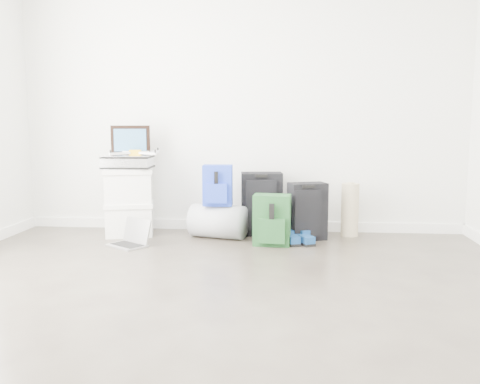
# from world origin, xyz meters

# --- Properties ---
(ground) EXTENTS (5.00, 5.00, 0.00)m
(ground) POSITION_xyz_m (0.00, 0.00, 0.00)
(ground) COLOR #332C25
(ground) RESTS_ON ground
(room_envelope) EXTENTS (4.52, 5.02, 2.71)m
(room_envelope) POSITION_xyz_m (0.00, 0.02, 1.72)
(room_envelope) COLOR silver
(room_envelope) RESTS_ON ground
(boxes_stack) EXTENTS (0.54, 0.47, 0.66)m
(boxes_stack) POSITION_xyz_m (-1.08, 2.15, 0.33)
(boxes_stack) COLOR silver
(boxes_stack) RESTS_ON ground
(briefcase) EXTENTS (0.46, 0.35, 0.13)m
(briefcase) POSITION_xyz_m (-1.08, 2.15, 0.73)
(briefcase) COLOR #B2B2B7
(briefcase) RESTS_ON boxes_stack
(painting) EXTENTS (0.38, 0.08, 0.29)m
(painting) POSITION_xyz_m (-1.08, 2.25, 0.94)
(painting) COLOR black
(painting) RESTS_ON briefcase
(drone) EXTENTS (0.51, 0.51, 0.05)m
(drone) POSITION_xyz_m (-1.00, 2.13, 0.82)
(drone) COLOR yellow
(drone) RESTS_ON briefcase
(duffel_bag) EXTENTS (0.59, 0.45, 0.32)m
(duffel_bag) POSITION_xyz_m (-0.19, 2.10, 0.16)
(duffel_bag) COLOR #93949B
(duffel_bag) RESTS_ON ground
(blue_backpack) EXTENTS (0.28, 0.21, 0.39)m
(blue_backpack) POSITION_xyz_m (-0.19, 2.07, 0.51)
(blue_backpack) COLOR #1B25B3
(blue_backpack) RESTS_ON duffel_bag
(large_suitcase) EXTENTS (0.42, 0.30, 0.62)m
(large_suitcase) POSITION_xyz_m (0.22, 2.30, 0.31)
(large_suitcase) COLOR black
(large_suitcase) RESTS_ON ground
(green_backpack) EXTENTS (0.34, 0.26, 0.46)m
(green_backpack) POSITION_xyz_m (0.34, 1.85, 0.22)
(green_backpack) COLOR #153B1D
(green_backpack) RESTS_ON ground
(carry_on) EXTENTS (0.39, 0.32, 0.54)m
(carry_on) POSITION_xyz_m (0.66, 2.10, 0.27)
(carry_on) COLOR black
(carry_on) RESTS_ON ground
(shoes) EXTENTS (0.30, 0.27, 0.09)m
(shoes) POSITION_xyz_m (0.57, 1.92, 0.04)
(shoes) COLOR black
(shoes) RESTS_ON ground
(rolled_rug) EXTENTS (0.17, 0.17, 0.52)m
(rolled_rug) POSITION_xyz_m (1.09, 2.30, 0.26)
(rolled_rug) COLOR tan
(rolled_rug) RESTS_ON ground
(laptop) EXTENTS (0.41, 0.39, 0.24)m
(laptop) POSITION_xyz_m (-0.94, 1.72, 0.06)
(laptop) COLOR #B4B4B8
(laptop) RESTS_ON ground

